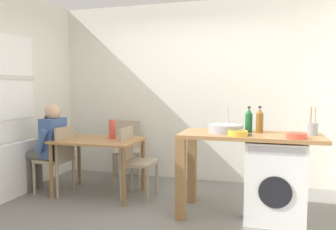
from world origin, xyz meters
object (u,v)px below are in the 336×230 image
at_px(seated_person, 48,143).
at_px(bottle_squat_brown, 260,121).
at_px(chair_opposite, 134,158).
at_px(utensil_crock, 313,129).
at_px(dining_table, 99,146).
at_px(vase, 112,129).
at_px(mixing_bowl, 238,133).
at_px(chair_person_seat, 58,156).
at_px(bottle_tall_green, 249,120).
at_px(washing_machine, 274,180).
at_px(colander, 296,135).
at_px(chair_spare_by_wall, 127,147).

distance_m(seated_person, bottle_squat_brown, 2.77).
height_order(chair_opposite, utensil_crock, utensil_crock).
height_order(dining_table, vase, vase).
height_order(seated_person, mixing_bowl, seated_person).
bearing_deg(chair_person_seat, bottle_tall_green, -87.31).
bearing_deg(washing_machine, seated_person, 177.55).
relative_size(chair_opposite, bottle_squat_brown, 3.04).
bearing_deg(colander, bottle_squat_brown, 138.20).
xyz_separation_m(chair_opposite, colander, (1.92, -0.49, 0.44)).
bearing_deg(vase, mixing_bowl, -17.19).
bearing_deg(dining_table, washing_machine, -5.73).
xyz_separation_m(chair_opposite, mixing_bowl, (1.35, -0.47, 0.44)).
distance_m(utensil_crock, colander, 0.33).
distance_m(chair_spare_by_wall, colander, 2.65).
relative_size(chair_person_seat, bottle_squat_brown, 3.04).
bearing_deg(bottle_squat_brown, dining_table, 176.56).
bearing_deg(utensil_crock, colander, -123.70).
bearing_deg(chair_person_seat, chair_opposite, -79.20).
bearing_deg(chair_person_seat, chair_spare_by_wall, -33.17).
relative_size(seated_person, bottle_squat_brown, 4.06).
height_order(dining_table, chair_opposite, chair_opposite).
distance_m(washing_machine, mixing_bowl, 0.67).
relative_size(bottle_squat_brown, utensil_crock, 0.99).
bearing_deg(colander, mixing_bowl, 177.97).
relative_size(chair_spare_by_wall, washing_machine, 1.05).
distance_m(colander, vase, 2.31).
bearing_deg(chair_spare_by_wall, vase, 77.21).
xyz_separation_m(dining_table, bottle_squat_brown, (2.04, -0.12, 0.41)).
distance_m(utensil_crock, vase, 2.44).
height_order(bottle_tall_green, bottle_squat_brown, bottle_squat_brown).
height_order(chair_person_seat, chair_opposite, same).
bearing_deg(bottle_tall_green, dining_table, 177.48).
height_order(bottle_tall_green, mixing_bowl, bottle_tall_green).
distance_m(bottle_tall_green, colander, 0.60).
relative_size(chair_opposite, seated_person, 0.75).
xyz_separation_m(dining_table, colander, (2.39, -0.44, 0.31)).
bearing_deg(washing_machine, mixing_bowl, -152.37).
xyz_separation_m(washing_machine, bottle_squat_brown, (-0.17, 0.10, 0.62)).
bearing_deg(chair_opposite, vase, -98.34).
height_order(chair_person_seat, chair_spare_by_wall, same).
bearing_deg(dining_table, mixing_bowl, -12.91).
distance_m(bottle_squat_brown, vase, 1.91).
height_order(chair_person_seat, colander, colander).
relative_size(chair_person_seat, vase, 3.53).
xyz_separation_m(dining_table, bottle_tall_green, (1.92, -0.08, 0.41)).
xyz_separation_m(seated_person, mixing_bowl, (2.53, -0.32, 0.28)).
distance_m(mixing_bowl, colander, 0.57).
distance_m(seated_person, vase, 0.90).
bearing_deg(vase, bottle_squat_brown, -6.72).
bearing_deg(bottle_tall_green, bottle_squat_brown, -17.93).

